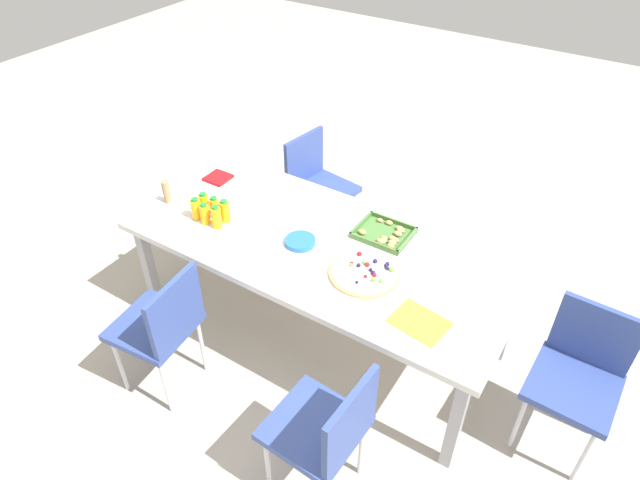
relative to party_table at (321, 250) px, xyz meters
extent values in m
plane|color=#B2A899|center=(0.00, 0.00, -0.67)|extent=(12.00, 12.00, 0.00)
cube|color=silver|center=(0.00, 0.00, 0.04)|extent=(2.21, 0.98, 0.04)
cube|color=#99999E|center=(-1.02, -0.41, -0.32)|extent=(0.06, 0.06, 0.68)
cube|color=#99999E|center=(1.02, -0.41, -0.32)|extent=(0.06, 0.06, 0.68)
cube|color=#99999E|center=(-1.02, 0.41, -0.32)|extent=(0.06, 0.06, 0.68)
cube|color=#99999E|center=(1.02, 0.41, -0.32)|extent=(0.06, 0.06, 0.68)
cube|color=#33478C|center=(-0.49, 0.80, -0.22)|extent=(0.46, 0.46, 0.04)
cube|color=#33478C|center=(-0.67, 0.83, -0.03)|extent=(0.09, 0.38, 0.38)
cylinder|color=silver|center=(-0.31, 0.94, -0.46)|extent=(0.02, 0.02, 0.41)
cylinder|color=silver|center=(-0.36, 0.62, -0.46)|extent=(0.02, 0.02, 0.41)
cylinder|color=silver|center=(-0.62, 0.99, -0.46)|extent=(0.02, 0.02, 0.41)
cylinder|color=silver|center=(-0.67, 0.67, -0.46)|extent=(0.02, 0.02, 0.41)
cube|color=#33478C|center=(0.51, -0.85, -0.22)|extent=(0.42, 0.42, 0.04)
cube|color=#33478C|center=(0.70, -0.86, -0.03)|extent=(0.05, 0.38, 0.38)
cylinder|color=silver|center=(0.34, -1.01, -0.46)|extent=(0.02, 0.02, 0.41)
cylinder|color=silver|center=(0.36, -0.69, -0.46)|extent=(0.02, 0.02, 0.41)
cylinder|color=silver|center=(0.68, -0.70, -0.46)|extent=(0.02, 0.02, 0.41)
cube|color=#33478C|center=(1.44, 0.00, -0.22)|extent=(0.42, 0.42, 0.04)
cube|color=#33478C|center=(1.45, 0.19, -0.03)|extent=(0.38, 0.04, 0.38)
cylinder|color=silver|center=(1.59, -0.16, -0.46)|extent=(0.02, 0.02, 0.41)
cylinder|color=silver|center=(1.27, -0.15, -0.46)|extent=(0.02, 0.02, 0.41)
cylinder|color=silver|center=(1.61, 0.16, -0.46)|extent=(0.02, 0.02, 0.41)
cylinder|color=silver|center=(1.29, 0.17, -0.46)|extent=(0.02, 0.02, 0.41)
cube|color=#33478C|center=(-0.55, -0.80, -0.22)|extent=(0.44, 0.44, 0.04)
cube|color=#33478C|center=(-0.37, -0.78, -0.03)|extent=(0.07, 0.38, 0.38)
cylinder|color=silver|center=(-0.69, -0.98, -0.46)|extent=(0.02, 0.02, 0.41)
cylinder|color=silver|center=(-0.73, -0.66, -0.46)|extent=(0.02, 0.02, 0.41)
cylinder|color=silver|center=(-0.38, -0.95, -0.46)|extent=(0.02, 0.02, 0.41)
cylinder|color=silver|center=(-0.41, -0.63, -0.46)|extent=(0.02, 0.02, 0.41)
cylinder|color=#F9AD14|center=(-0.74, -0.20, 0.12)|extent=(0.06, 0.06, 0.12)
cylinder|color=#1E8C33|center=(-0.74, -0.20, 0.19)|extent=(0.04, 0.04, 0.02)
cylinder|color=#F8AC14|center=(-0.66, -0.21, 0.12)|extent=(0.06, 0.06, 0.12)
cylinder|color=#1E8C33|center=(-0.66, -0.21, 0.18)|extent=(0.04, 0.04, 0.02)
cylinder|color=#FAAF14|center=(-0.58, -0.20, 0.12)|extent=(0.06, 0.06, 0.13)
cylinder|color=#1E8C33|center=(-0.58, -0.20, 0.19)|extent=(0.04, 0.04, 0.02)
cylinder|color=#F9AE14|center=(-0.74, -0.13, 0.12)|extent=(0.06, 0.06, 0.12)
cylinder|color=#1E8C33|center=(-0.74, -0.13, 0.18)|extent=(0.04, 0.04, 0.02)
cylinder|color=#F9AC14|center=(-0.66, -0.12, 0.11)|extent=(0.06, 0.06, 0.12)
cylinder|color=#1E8C33|center=(-0.66, -0.12, 0.18)|extent=(0.04, 0.04, 0.02)
cylinder|color=#F9AB14|center=(-0.58, -0.13, 0.12)|extent=(0.06, 0.06, 0.13)
cylinder|color=#1E8C33|center=(-0.58, -0.13, 0.19)|extent=(0.04, 0.04, 0.02)
cylinder|color=tan|center=(0.34, -0.10, 0.07)|extent=(0.37, 0.37, 0.02)
cylinder|color=white|center=(0.34, -0.10, 0.08)|extent=(0.34, 0.34, 0.01)
sphere|color=#1E1947|center=(0.41, -0.01, 0.09)|extent=(0.02, 0.02, 0.02)
sphere|color=#1E1947|center=(0.35, -0.01, 0.09)|extent=(0.03, 0.03, 0.03)
sphere|color=#66B238|center=(0.26, -0.11, 0.09)|extent=(0.02, 0.02, 0.02)
sphere|color=red|center=(0.40, -0.11, 0.09)|extent=(0.02, 0.02, 0.02)
sphere|color=#1E1947|center=(0.43, -0.03, 0.09)|extent=(0.02, 0.02, 0.02)
sphere|color=#1E1947|center=(0.29, -0.09, 0.09)|extent=(0.02, 0.02, 0.02)
sphere|color=red|center=(0.25, -0.01, 0.09)|extent=(0.03, 0.03, 0.03)
sphere|color=red|center=(0.36, -0.15, 0.09)|extent=(0.02, 0.02, 0.02)
sphere|color=#66B238|center=(0.41, -0.15, 0.09)|extent=(0.02, 0.02, 0.02)
sphere|color=#66B238|center=(0.45, -0.13, 0.09)|extent=(0.02, 0.02, 0.02)
sphere|color=#66B238|center=(0.45, -0.03, 0.09)|extent=(0.03, 0.03, 0.03)
sphere|color=#1E1947|center=(0.39, -0.10, 0.09)|extent=(0.03, 0.03, 0.03)
sphere|color=#1E1947|center=(0.35, -0.21, 0.09)|extent=(0.02, 0.02, 0.02)
sphere|color=#1E1947|center=(0.42, 0.00, 0.09)|extent=(0.02, 0.02, 0.02)
sphere|color=#1E1947|center=(0.36, -0.09, 0.09)|extent=(0.02, 0.02, 0.02)
sphere|color=red|center=(0.25, -0.10, 0.09)|extent=(0.02, 0.02, 0.02)
sphere|color=red|center=(0.33, -0.06, 0.09)|extent=(0.03, 0.03, 0.03)
sphere|color=#66B238|center=(0.31, -0.05, 0.09)|extent=(0.02, 0.02, 0.02)
cube|color=#477238|center=(0.26, 0.25, 0.06)|extent=(0.30, 0.26, 0.01)
cube|color=#477238|center=(0.26, 0.12, 0.07)|extent=(0.30, 0.01, 0.03)
cube|color=#477238|center=(0.26, 0.37, 0.07)|extent=(0.30, 0.01, 0.03)
cube|color=#477238|center=(0.12, 0.25, 0.07)|extent=(0.01, 0.26, 0.03)
cube|color=#477238|center=(0.41, 0.25, 0.07)|extent=(0.01, 0.26, 0.03)
ellipsoid|color=tan|center=(0.33, 0.33, 0.08)|extent=(0.05, 0.03, 0.03)
ellipsoid|color=tan|center=(0.33, 0.22, 0.08)|extent=(0.04, 0.03, 0.02)
ellipsoid|color=tan|center=(0.16, 0.18, 0.08)|extent=(0.05, 0.03, 0.03)
ellipsoid|color=tan|center=(0.36, 0.16, 0.08)|extent=(0.04, 0.03, 0.02)
ellipsoid|color=tan|center=(0.35, 0.22, 0.08)|extent=(0.04, 0.03, 0.02)
ellipsoid|color=tan|center=(0.19, 0.34, 0.08)|extent=(0.04, 0.03, 0.02)
ellipsoid|color=tan|center=(0.30, 0.18, 0.07)|extent=(0.04, 0.03, 0.02)
ellipsoid|color=tan|center=(0.35, 0.19, 0.08)|extent=(0.05, 0.03, 0.03)
ellipsoid|color=tan|center=(0.25, 0.35, 0.08)|extent=(0.04, 0.03, 0.02)
ellipsoid|color=tan|center=(0.29, 0.16, 0.08)|extent=(0.06, 0.04, 0.03)
ellipsoid|color=tan|center=(0.34, 0.28, 0.08)|extent=(0.05, 0.04, 0.03)
ellipsoid|color=tan|center=(0.30, 0.19, 0.08)|extent=(0.04, 0.03, 0.02)
ellipsoid|color=tan|center=(0.34, 0.32, 0.08)|extent=(0.05, 0.03, 0.03)
ellipsoid|color=tan|center=(0.29, 0.20, 0.08)|extent=(0.04, 0.03, 0.02)
cylinder|color=blue|center=(-0.09, -0.07, 0.06)|extent=(0.17, 0.17, 0.00)
cylinder|color=blue|center=(-0.09, -0.07, 0.06)|extent=(0.17, 0.17, 0.00)
cylinder|color=blue|center=(-0.09, -0.07, 0.07)|extent=(0.17, 0.17, 0.00)
cylinder|color=blue|center=(-0.09, -0.07, 0.07)|extent=(0.17, 0.17, 0.00)
cylinder|color=blue|center=(-0.09, -0.07, 0.08)|extent=(0.17, 0.17, 0.00)
cylinder|color=blue|center=(-0.09, -0.07, 0.08)|extent=(0.17, 0.17, 0.00)
cube|color=red|center=(-0.92, 0.20, 0.07)|extent=(0.15, 0.15, 0.02)
cylinder|color=#9E7A56|center=(-1.01, -0.17, 0.13)|extent=(0.04, 0.04, 0.15)
cube|color=yellow|center=(0.72, -0.26, 0.06)|extent=(0.29, 0.24, 0.01)
camera|label=1|loc=(1.30, -2.04, 1.99)|focal=31.14mm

